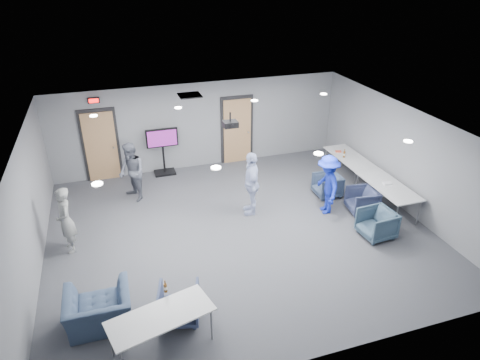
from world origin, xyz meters
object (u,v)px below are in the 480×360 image
object	(u,v)px
person_a	(66,220)
person_b	(132,172)
projector	(230,124)
tv_stand	(163,149)
chair_right_b	(362,200)
bottle_front	(165,288)
table_right_a	(350,158)
person_d	(327,185)
person_c	(251,183)
table_right_b	(388,187)
bottle_right	(344,154)
chair_right_c	(377,224)
chair_right_a	(327,185)
table_front_left	(161,318)
chair_front_a	(179,303)
chair_front_b	(99,310)

from	to	relation	value
person_a	person_b	distance (m)	2.54
projector	tv_stand	bearing A→B (deg)	116.25
chair_right_b	bottle_front	bearing A→B (deg)	-59.15
person_a	table_right_a	distance (m)	8.00
chair_right_b	person_d	bearing A→B (deg)	-99.72
person_c	table_right_b	world-z (taller)	person_c
person_d	table_right_a	world-z (taller)	person_d
bottle_right	person_a	bearing A→B (deg)	-170.82
person_d	table_right_a	bearing A→B (deg)	142.00
chair_right_b	bottle_right	xyz separation A→B (m)	(0.46, 1.81, 0.50)
person_d	chair_right_c	xyz separation A→B (m)	(0.61, -1.40, -0.45)
chair_right_a	bottle_front	bearing A→B (deg)	-55.10
table_right_a	tv_stand	xyz separation A→B (m)	(-5.23, 2.07, 0.14)
person_a	bottle_right	size ratio (longest dim) A/B	5.92
chair_right_b	table_front_left	size ratio (longest dim) A/B	0.39
chair_front_a	table_right_b	size ratio (longest dim) A/B	0.38
person_a	bottle_front	world-z (taller)	person_a
table_front_left	chair_right_b	bearing A→B (deg)	12.48
person_c	bottle_front	size ratio (longest dim) A/B	6.83
chair_right_c	tv_stand	size ratio (longest dim) A/B	0.52
person_a	person_d	bearing A→B (deg)	76.12
chair_front_b	table_front_left	bearing A→B (deg)	140.35
table_right_b	person_d	bearing A→B (deg)	75.76
person_a	person_d	size ratio (longest dim) A/B	0.99
person_a	person_b	world-z (taller)	person_b
chair_right_c	chair_front_b	bearing A→B (deg)	-85.84
bottle_right	tv_stand	world-z (taller)	tv_stand
bottle_front	tv_stand	distance (m)	6.27
table_right_b	table_right_a	bearing A→B (deg)	0.00
chair_front_a	table_right_a	distance (m)	7.20
person_b	chair_right_b	distance (m)	6.19
person_d	tv_stand	size ratio (longest dim) A/B	1.09
chair_front_a	table_right_a	bearing A→B (deg)	-130.72
chair_right_b	chair_front_b	bearing A→B (deg)	-65.30
chair_front_b	projector	world-z (taller)	projector
chair_right_c	chair_front_b	xyz separation A→B (m)	(-6.37, -0.93, 0.02)
person_a	chair_right_b	xyz separation A→B (m)	(7.25, -0.56, -0.46)
table_right_a	bottle_front	distance (m)	7.41
chair_right_c	table_front_left	distance (m)	5.66
person_d	person_b	bearing A→B (deg)	-107.18
person_c	bottle_front	xyz separation A→B (m)	(-2.71, -3.21, -0.03)
bottle_right	person_b	bearing A→B (deg)	173.37
person_a	person_c	bearing A→B (deg)	82.46
table_right_b	tv_stand	distance (m)	6.57
chair_right_c	chair_right_a	bearing A→B (deg)	179.80
chair_right_a	bottle_front	size ratio (longest dim) A/B	2.80
person_d	chair_right_b	world-z (taller)	person_d
table_right_b	tv_stand	xyz separation A→B (m)	(-5.23, 3.97, 0.14)
bottle_right	projector	distance (m)	4.07
bottle_front	bottle_right	distance (m)	7.26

